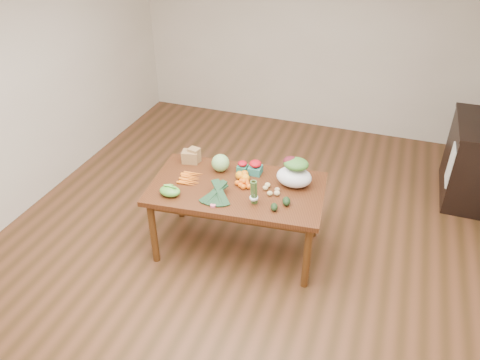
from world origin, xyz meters
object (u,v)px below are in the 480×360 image
(paper_bag, at_px, (190,156))
(salad_bag, at_px, (294,174))
(asparagus_bundle, at_px, (254,192))
(mandarin_cluster, at_px, (244,183))
(dining_table, at_px, (237,218))
(cabbage, at_px, (220,163))
(kale_bunch, at_px, (216,193))
(cabinet, at_px, (472,160))

(paper_bag, relative_size, salad_bag, 0.65)
(paper_bag, distance_m, asparagus_bundle, 0.96)
(paper_bag, bearing_deg, mandarin_cluster, -20.10)
(dining_table, height_order, mandarin_cluster, mandarin_cluster)
(paper_bag, xyz_separation_m, salad_bag, (1.10, -0.07, 0.05))
(cabbage, relative_size, kale_bunch, 0.44)
(cabbage, xyz_separation_m, salad_bag, (0.75, -0.02, 0.04))
(cabinet, distance_m, paper_bag, 3.23)
(mandarin_cluster, height_order, salad_bag, salad_bag)
(paper_bag, relative_size, asparagus_bundle, 0.87)
(mandarin_cluster, xyz_separation_m, asparagus_bundle, (0.18, -0.23, 0.08))
(paper_bag, distance_m, mandarin_cluster, 0.70)
(cabbage, xyz_separation_m, asparagus_bundle, (0.48, -0.42, 0.04))
(cabbage, bearing_deg, kale_bunch, -73.35)
(kale_bunch, bearing_deg, cabinet, 35.81)
(dining_table, height_order, cabbage, cabbage)
(cabinet, height_order, salad_bag, salad_bag)
(mandarin_cluster, relative_size, salad_bag, 0.54)
(cabinet, height_order, kale_bunch, cabinet)
(dining_table, bearing_deg, kale_bunch, -117.31)
(cabbage, distance_m, mandarin_cluster, 0.36)
(cabinet, bearing_deg, mandarin_cluster, -140.76)
(dining_table, height_order, salad_bag, salad_bag)
(mandarin_cluster, relative_size, kale_bunch, 0.45)
(kale_bunch, relative_size, salad_bag, 1.19)
(dining_table, distance_m, cabinet, 2.87)
(salad_bag, bearing_deg, kale_bunch, -142.01)
(asparagus_bundle, bearing_deg, cabinet, 39.40)
(dining_table, bearing_deg, mandarin_cluster, 22.47)
(salad_bag, bearing_deg, mandarin_cluster, -158.69)
(dining_table, relative_size, paper_bag, 7.53)
(dining_table, bearing_deg, paper_bag, 150.01)
(dining_table, bearing_deg, asparagus_bundle, -47.23)
(cabbage, bearing_deg, cabinet, 32.59)
(dining_table, bearing_deg, salad_bag, 16.31)
(mandarin_cluster, bearing_deg, paper_bag, 159.90)
(paper_bag, relative_size, kale_bunch, 0.54)
(paper_bag, distance_m, kale_bunch, 0.73)
(cabinet, relative_size, kale_bunch, 2.55)
(cabinet, height_order, mandarin_cluster, cabinet)
(asparagus_bundle, bearing_deg, paper_bag, 144.51)
(cabbage, xyz_separation_m, kale_bunch, (0.15, -0.49, -0.01))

